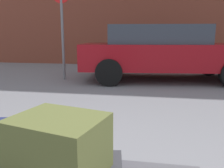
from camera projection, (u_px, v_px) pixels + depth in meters
duffel_bag_navy_center at (48, 147)px, 1.40m from camera, size 0.71×0.44×0.30m
duffel_bag_olive_topmost_pile at (59, 145)px, 1.03m from camera, size 0.45×0.39×0.26m
parked_car at (163, 51)px, 6.11m from camera, size 4.46×2.27×1.42m
no_parking_sign at (62, 22)px, 6.06m from camera, size 0.50×0.07×2.47m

